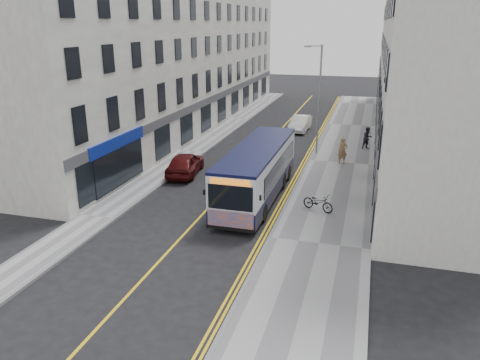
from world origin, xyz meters
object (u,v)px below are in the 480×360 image
Objects in this scene: pedestrian_near at (343,151)px; car_maroon at (185,164)px; city_bus at (257,171)px; car_white at (300,123)px; streetlamp at (318,96)px; pedestrian_far at (368,138)px; bicycle at (318,202)px.

car_maroon is at bearing -171.90° from pedestrian_near.
car_maroon is (-9.71, -4.94, -0.28)m from pedestrian_near.
car_maroon is at bearing 151.83° from city_bus.
pedestrian_near reaches higher than car_white.
streetlamp is 4.69× the size of pedestrian_far.
city_bus reaches higher than pedestrian_far.
car_maroon is (-5.20, -14.97, 0.05)m from car_white.
car_maroon is (-9.13, 4.16, 0.17)m from bicycle.
car_maroon is at bearing -178.31° from pedestrian_far.
streetlamp reaches higher than city_bus.
pedestrian_near is at bearing -63.42° from car_white.
car_white is at bearing 99.75° from pedestrian_far.
pedestrian_near is 1.07× the size of pedestrian_far.
city_bus is at bearing -86.42° from car_white.
pedestrian_near is 10.90m from car_maroon.
streetlamp reaches higher than pedestrian_far.
streetlamp is 10.77m from city_bus.
bicycle is 0.96× the size of pedestrian_near.
bicycle is 9.12m from pedestrian_near.
pedestrian_near is (4.14, 7.92, -0.62)m from city_bus.
pedestrian_near is 4.89m from pedestrian_far.
pedestrian_near is 0.41× the size of car_maroon.
pedestrian_far reaches higher than car_white.
car_maroon is at bearing 89.22° from bicycle.
bicycle is at bearing -112.52° from pedestrian_near.
car_white is at bearing 107.03° from streetlamp.
pedestrian_far is 8.14m from car_white.
pedestrian_near reaches higher than pedestrian_far.
pedestrian_near reaches higher than car_maroon.
city_bus reaches higher than car_white.
car_white is (-4.51, 10.04, -0.34)m from pedestrian_near.
streetlamp is 11.09m from car_maroon.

